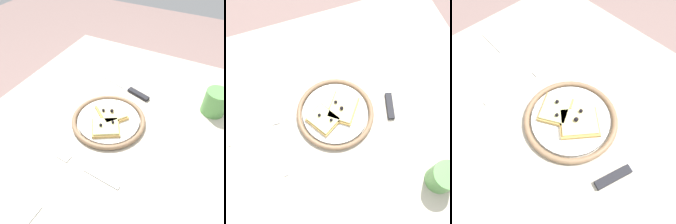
{
  "view_description": "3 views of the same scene",
  "coord_description": "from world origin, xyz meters",
  "views": [
    {
      "loc": [
        -0.46,
        -0.22,
        1.26
      ],
      "look_at": [
        0.02,
        0.03,
        0.74
      ],
      "focal_mm": 36.94,
      "sensor_mm": 36.0,
      "label": 1
    },
    {
      "loc": [
        -0.11,
        -0.3,
        1.53
      ],
      "look_at": [
        0.01,
        0.03,
        0.74
      ],
      "focal_mm": 45.18,
      "sensor_mm": 36.0,
      "label": 2
    },
    {
      "loc": [
        0.2,
        -0.18,
        1.23
      ],
      "look_at": [
        -0.02,
        0.02,
        0.74
      ],
      "focal_mm": 36.41,
      "sensor_mm": 36.0,
      "label": 3
    }
  ],
  "objects": [
    {
      "name": "cup",
      "position": [
        0.21,
        -0.26,
        0.75
      ],
      "size": [
        0.08,
        0.08,
        0.09
      ],
      "primitive_type": "cylinder",
      "color": "#599E4C",
      "rests_on": "dining_table"
    },
    {
      "name": "dining_table",
      "position": [
        0.0,
        0.0,
        0.63
      ],
      "size": [
        1.01,
        0.89,
        0.71
      ],
      "color": "#BCB29E",
      "rests_on": "ground_plane"
    },
    {
      "name": "napkin",
      "position": [
        -0.38,
        0.11,
        0.71
      ],
      "size": [
        0.12,
        0.14,
        0.0
      ],
      "primitive_type": "cube",
      "rotation": [
        0.0,
        0.0,
        -0.05
      ],
      "color": "white",
      "rests_on": "dining_table"
    },
    {
      "name": "pizza_slice_near",
      "position": [
        0.03,
        0.04,
        0.73
      ],
      "size": [
        0.13,
        0.13,
        0.03
      ],
      "color": "tan",
      "rests_on": "plate"
    },
    {
      "name": "plate",
      "position": [
        -0.0,
        0.03,
        0.72
      ],
      "size": [
        0.24,
        0.24,
        0.02
      ],
      "color": "white",
      "rests_on": "dining_table"
    },
    {
      "name": "ground_plane",
      "position": [
        0.0,
        0.0,
        0.0
      ],
      "size": [
        6.0,
        6.0,
        0.0
      ],
      "primitive_type": "plane",
      "color": "gray"
    },
    {
      "name": "pizza_slice_far",
      "position": [
        -0.04,
        0.02,
        0.73
      ],
      "size": [
        0.11,
        0.11,
        0.03
      ],
      "color": "tan",
      "rests_on": "plate"
    },
    {
      "name": "knife",
      "position": [
        0.18,
        0.03,
        0.71
      ],
      "size": [
        0.09,
        0.24,
        0.01
      ],
      "color": "silver",
      "rests_on": "dining_table"
    },
    {
      "name": "fork",
      "position": [
        -0.19,
        0.0,
        0.71
      ],
      "size": [
        0.03,
        0.2,
        0.0
      ],
      "color": "silver",
      "rests_on": "dining_table"
    }
  ]
}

